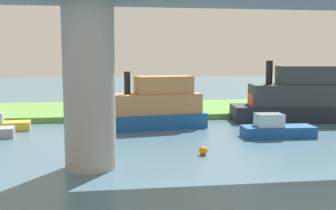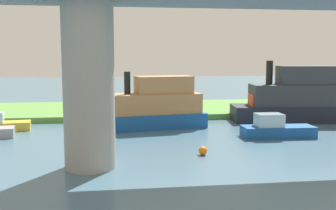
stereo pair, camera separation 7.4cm
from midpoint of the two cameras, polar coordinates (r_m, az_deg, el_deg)
The scene contains 9 objects.
ground_plane at distance 35.59m, azimuth -0.95°, elevation -2.25°, with size 160.00×160.00×0.00m, color #476B7F.
grassy_bank at distance 41.45m, azimuth -1.98°, elevation -0.61°, with size 80.00×12.00×0.50m, color #5B9342.
bridge_pylon at distance 20.45m, azimuth -11.16°, elevation 2.57°, with size 2.56×2.56×8.28m, color #9E998E.
person_on_bank at distance 37.19m, azimuth 1.77°, elevation 0.01°, with size 0.49×0.49×1.39m.
mooring_post at distance 36.69m, azimuth -9.11°, elevation -0.64°, with size 0.20×0.20×0.80m, color brown.
pontoon_yellow at distance 37.00m, azimuth 17.58°, elevation 0.84°, with size 10.69×4.73×5.28m.
houseboat_blue at distance 31.95m, azimuth -2.17°, elevation -0.28°, with size 9.13×4.31×4.48m.
skiff_small at distance 29.33m, azimuth 14.90°, elevation -3.25°, with size 5.07×1.95×1.67m.
marker_buoy at distance 23.39m, azimuth 4.90°, elevation -6.45°, with size 0.50×0.50×0.50m, color orange.
Camera 1 is at (4.39, 34.87, 5.61)m, focal length 43.19 mm.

